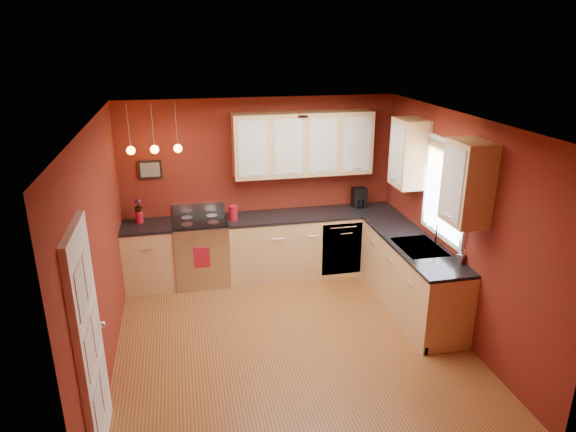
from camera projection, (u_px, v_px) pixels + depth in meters
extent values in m
plane|color=#99612C|center=(291.00, 341.00, 6.07)|extent=(4.20, 4.20, 0.00)
cube|color=white|center=(291.00, 121.00, 5.20)|extent=(4.00, 4.20, 0.02)
cube|color=maroon|center=(260.00, 187.00, 7.57)|extent=(4.00, 0.02, 2.60)
cube|color=maroon|center=(353.00, 348.00, 3.70)|extent=(4.00, 0.02, 2.60)
cube|color=maroon|center=(100.00, 255.00, 5.24)|extent=(0.02, 4.20, 2.60)
cube|color=maroon|center=(457.00, 226.00, 6.03)|extent=(0.02, 4.20, 2.60)
cube|color=tan|center=(150.00, 257.00, 7.25)|extent=(0.70, 0.60, 0.90)
cube|color=tan|center=(312.00, 243.00, 7.72)|extent=(2.54, 0.60, 0.90)
cube|color=tan|center=(411.00, 277.00, 6.67)|extent=(0.60, 2.10, 0.90)
cube|color=black|center=(147.00, 226.00, 7.10)|extent=(0.70, 0.62, 0.04)
cube|color=black|center=(313.00, 214.00, 7.56)|extent=(2.54, 0.62, 0.04)
cube|color=black|center=(414.00, 243.00, 6.51)|extent=(0.62, 2.10, 0.04)
cube|color=#BCBCC1|center=(202.00, 252.00, 7.39)|extent=(0.76, 0.64, 0.92)
cube|color=black|center=(203.00, 259.00, 7.11)|extent=(0.55, 0.02, 0.32)
cylinder|color=#BCBCC1|center=(202.00, 244.00, 7.02)|extent=(0.60, 0.02, 0.02)
cube|color=black|center=(200.00, 221.00, 7.23)|extent=(0.76, 0.60, 0.03)
cylinder|color=gray|center=(187.00, 224.00, 7.06)|extent=(0.16, 0.16, 0.01)
cylinder|color=gray|center=(213.00, 222.00, 7.13)|extent=(0.16, 0.16, 0.01)
cylinder|color=gray|center=(187.00, 218.00, 7.32)|extent=(0.16, 0.16, 0.01)
cylinder|color=gray|center=(212.00, 216.00, 7.39)|extent=(0.16, 0.16, 0.01)
cube|color=#BCBCC1|center=(198.00, 208.00, 7.48)|extent=(0.76, 0.04, 0.16)
cube|color=#BCBCC1|center=(342.00, 249.00, 7.53)|extent=(0.60, 0.02, 0.80)
cube|color=gray|center=(419.00, 248.00, 6.38)|extent=(0.50, 0.70, 0.05)
cube|color=black|center=(413.00, 244.00, 6.54)|extent=(0.42, 0.30, 0.02)
cube|color=black|center=(425.00, 255.00, 6.22)|extent=(0.42, 0.30, 0.02)
cylinder|color=white|center=(437.00, 235.00, 6.36)|extent=(0.02, 0.02, 0.28)
cylinder|color=white|center=(432.00, 225.00, 6.31)|extent=(0.16, 0.02, 0.02)
cube|color=white|center=(446.00, 190.00, 6.18)|extent=(0.04, 1.02, 1.22)
cube|color=white|center=(445.00, 191.00, 6.18)|extent=(0.01, 0.90, 1.10)
cube|color=#A07A50|center=(447.00, 161.00, 6.05)|extent=(0.02, 0.96, 0.36)
cube|color=white|center=(89.00, 343.00, 4.24)|extent=(0.06, 0.82, 2.05)
cube|color=silver|center=(81.00, 291.00, 3.88)|extent=(0.00, 0.28, 0.40)
cube|color=silver|center=(88.00, 271.00, 4.21)|extent=(0.00, 0.28, 0.40)
cube|color=silver|center=(90.00, 353.00, 4.07)|extent=(0.00, 0.28, 0.40)
cube|color=silver|center=(96.00, 329.00, 4.40)|extent=(0.00, 0.28, 0.40)
cube|color=silver|center=(99.00, 409.00, 4.25)|extent=(0.00, 0.28, 0.40)
cube|color=silver|center=(104.00, 382.00, 4.59)|extent=(0.00, 0.28, 0.40)
sphere|color=white|center=(102.00, 324.00, 4.56)|extent=(0.06, 0.06, 0.06)
cube|color=tan|center=(303.00, 144.00, 7.31)|extent=(2.00, 0.35, 0.90)
cube|color=tan|center=(435.00, 166.00, 6.07)|extent=(0.35, 1.95, 0.90)
cube|color=black|center=(150.00, 170.00, 7.13)|extent=(0.32, 0.03, 0.26)
cylinder|color=gray|center=(128.00, 127.00, 6.56)|extent=(0.01, 0.01, 0.60)
sphere|color=#FFA53F|center=(131.00, 150.00, 6.67)|extent=(0.11, 0.11, 0.11)
cylinder|color=gray|center=(153.00, 127.00, 6.62)|extent=(0.01, 0.01, 0.60)
sphere|color=#FFA53F|center=(155.00, 149.00, 6.72)|extent=(0.11, 0.11, 0.11)
cylinder|color=gray|center=(176.00, 126.00, 6.68)|extent=(0.01, 0.01, 0.60)
sphere|color=#FFA53F|center=(178.00, 148.00, 6.78)|extent=(0.11, 0.11, 0.11)
cylinder|color=#A21122|center=(233.00, 213.00, 7.26)|extent=(0.13, 0.13, 0.19)
cylinder|color=#A21122|center=(233.00, 206.00, 7.22)|extent=(0.14, 0.14, 0.02)
cylinder|color=#A21122|center=(139.00, 217.00, 7.14)|extent=(0.11, 0.11, 0.17)
imported|color=#A21122|center=(138.00, 206.00, 7.08)|extent=(0.13, 0.13, 0.19)
cube|color=black|center=(359.00, 197.00, 7.79)|extent=(0.21, 0.18, 0.29)
cylinder|color=black|center=(360.00, 203.00, 7.76)|extent=(0.12, 0.12, 0.14)
imported|color=white|center=(461.00, 256.00, 5.88)|extent=(0.10, 0.10, 0.17)
cube|color=#A21122|center=(202.00, 258.00, 7.07)|extent=(0.22, 0.01, 0.30)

